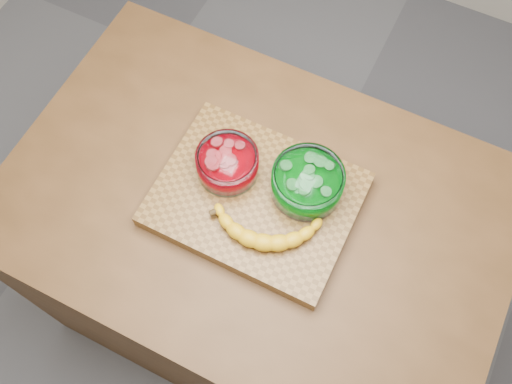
% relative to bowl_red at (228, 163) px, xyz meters
% --- Properties ---
extents(ground, '(3.50, 3.50, 0.00)m').
position_rel_bowl_red_xyz_m(ground, '(0.09, -0.03, -0.97)').
color(ground, '#5C5C61').
rests_on(ground, ground).
extents(counter, '(1.20, 0.80, 0.90)m').
position_rel_bowl_red_xyz_m(counter, '(0.09, -0.03, -0.52)').
color(counter, '#503218').
rests_on(counter, ground).
extents(cutting_board, '(0.45, 0.35, 0.04)m').
position_rel_bowl_red_xyz_m(cutting_board, '(0.09, -0.03, -0.05)').
color(cutting_board, brown).
rests_on(cutting_board, counter).
extents(bowl_red, '(0.14, 0.14, 0.07)m').
position_rel_bowl_red_xyz_m(bowl_red, '(0.00, 0.00, 0.00)').
color(bowl_red, white).
rests_on(bowl_red, cutting_board).
extents(bowl_green, '(0.16, 0.16, 0.08)m').
position_rel_bowl_red_xyz_m(bowl_green, '(0.18, 0.03, 0.00)').
color(bowl_green, white).
rests_on(bowl_green, cutting_board).
extents(banana, '(0.27, 0.16, 0.04)m').
position_rel_bowl_red_xyz_m(banana, '(0.14, -0.09, -0.01)').
color(banana, gold).
rests_on(banana, cutting_board).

